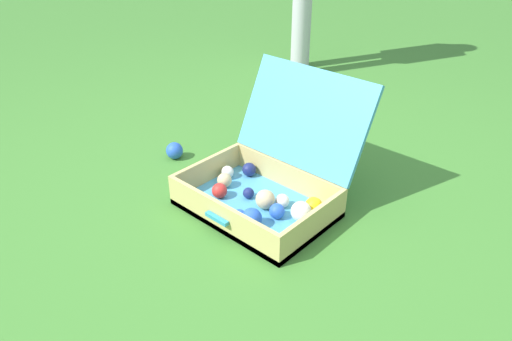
{
  "coord_description": "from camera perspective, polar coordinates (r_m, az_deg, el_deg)",
  "views": [
    {
      "loc": [
        1.07,
        -1.18,
        1.14
      ],
      "look_at": [
        -0.03,
        0.02,
        0.19
      ],
      "focal_mm": 33.51,
      "sensor_mm": 36.0,
      "label": 1
    }
  ],
  "objects": [
    {
      "name": "open_suitcase",
      "position": [
        1.97,
        1.65,
        -1.12
      ],
      "size": [
        0.6,
        0.63,
        0.51
      ],
      "color": "#4799C6",
      "rests_on": "ground"
    },
    {
      "name": "stray_ball_on_grass",
      "position": [
        2.38,
        -9.7,
        2.35
      ],
      "size": [
        0.08,
        0.08,
        0.08
      ],
      "primitive_type": "sphere",
      "color": "blue",
      "rests_on": "ground"
    },
    {
      "name": "ground_plane",
      "position": [
        1.96,
        0.19,
        -5.28
      ],
      "size": [
        16.0,
        16.0,
        0.0
      ],
      "primitive_type": "plane",
      "color": "#3D7A2D"
    }
  ]
}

